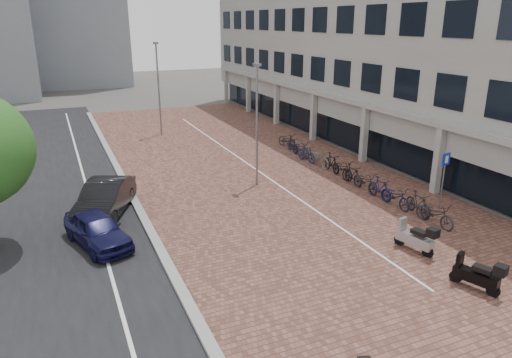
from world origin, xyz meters
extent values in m
plane|color=#474442|center=(0.00, 0.00, 0.00)|extent=(140.00, 140.00, 0.00)
cube|color=brown|center=(2.00, 12.00, 0.01)|extent=(14.50, 42.00, 0.04)
cube|color=black|center=(-9.00, 12.00, 0.01)|extent=(8.00, 50.00, 0.03)
cube|color=gray|center=(-5.10, 12.00, 0.07)|extent=(0.35, 42.00, 0.14)
cube|color=white|center=(-7.00, 12.00, 0.02)|extent=(0.12, 44.00, 0.00)
cube|color=white|center=(2.20, 12.00, 0.04)|extent=(0.10, 30.00, 0.00)
cube|color=#9D9D98|center=(13.00, 16.00, 8.50)|extent=(8.00, 40.00, 13.00)
cube|color=black|center=(9.60, 16.00, 1.70)|extent=(0.15, 38.00, 3.20)
cube|color=#9D9D98|center=(9.40, 16.00, 3.45)|extent=(1.60, 38.00, 0.30)
cube|color=#9D9D98|center=(8.80, 4.00, 1.70)|extent=(0.35, 0.35, 3.40)
cube|color=#9D9D98|center=(8.80, 10.00, 1.70)|extent=(0.35, 0.35, 3.40)
cube|color=#9D9D98|center=(8.80, 16.00, 1.70)|extent=(0.35, 0.35, 3.40)
cube|color=#9D9D98|center=(8.80, 22.00, 1.70)|extent=(0.35, 0.35, 3.40)
cube|color=#9D9D98|center=(8.80, 28.00, 1.70)|extent=(0.35, 0.35, 3.40)
cube|color=#9D9D98|center=(8.80, 34.00, 1.70)|extent=(0.35, 0.35, 3.40)
imported|color=#0E0E34|center=(-7.13, 4.69, 0.64)|extent=(2.55, 4.04, 1.28)
imported|color=black|center=(-6.50, 7.64, 0.76)|extent=(3.34, 4.87, 1.52)
cylinder|color=slate|center=(7.50, 2.29, 1.21)|extent=(0.07, 0.07, 2.42)
cube|color=#0E2EB7|center=(7.50, 2.26, 2.36)|extent=(0.54, 0.16, 0.55)
cylinder|color=slate|center=(1.17, 8.58, 3.07)|extent=(0.12, 0.12, 6.14)
cylinder|color=slate|center=(-0.82, 21.88, 3.33)|extent=(0.12, 0.12, 6.65)
imported|color=black|center=(5.95, 1.00, 0.52)|extent=(0.84, 2.02, 1.04)
imported|color=black|center=(6.09, 2.15, 0.53)|extent=(0.69, 1.79, 1.05)
imported|color=#121533|center=(5.78, 3.30, 0.52)|extent=(0.69, 1.97, 1.04)
imported|color=#141537|center=(5.82, 4.45, 0.53)|extent=(0.55, 1.76, 1.05)
imported|color=#232328|center=(5.78, 5.60, 0.52)|extent=(0.73, 1.99, 1.04)
imported|color=black|center=(5.80, 6.75, 0.53)|extent=(0.51, 1.75, 1.05)
imported|color=black|center=(5.97, 7.90, 0.52)|extent=(0.76, 2.00, 1.04)
imported|color=black|center=(5.99, 9.05, 0.53)|extent=(0.70, 1.79, 1.05)
imported|color=#66645D|center=(5.90, 10.20, 0.52)|extent=(0.71, 1.98, 1.04)
imported|color=#17213F|center=(5.66, 11.35, 0.53)|extent=(0.66, 1.79, 1.05)
imported|color=black|center=(5.91, 12.50, 0.52)|extent=(0.76, 1.99, 1.04)
imported|color=black|center=(5.89, 13.65, 0.53)|extent=(0.71, 1.80, 1.05)
imported|color=#222127|center=(6.12, 14.80, 0.52)|extent=(0.91, 2.04, 1.04)
camera|label=1|loc=(-8.10, -12.61, 8.13)|focal=33.02mm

